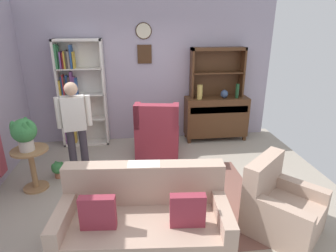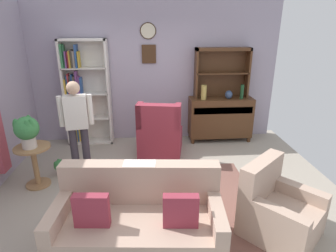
{
  "view_description": "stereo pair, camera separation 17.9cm",
  "coord_description": "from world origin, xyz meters",
  "px_view_note": "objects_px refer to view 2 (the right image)",
  "views": [
    {
      "loc": [
        -0.38,
        -3.66,
        2.38
      ],
      "look_at": [
        0.1,
        0.2,
        0.95
      ],
      "focal_mm": 30.14,
      "sensor_mm": 36.0,
      "label": 1
    },
    {
      "loc": [
        -0.2,
        -3.68,
        2.38
      ],
      "look_at": [
        0.1,
        0.2,
        0.95
      ],
      "focal_mm": 30.14,
      "sensor_mm": 36.0,
      "label": 2
    }
  ],
  "objects_px": {
    "wingback_chair": "(160,136)",
    "couch_floral": "(139,223)",
    "plant_stand": "(35,162)",
    "potted_plant_large": "(27,130)",
    "sideboard": "(220,117)",
    "bottle_wine": "(242,92)",
    "potted_plant_small": "(60,166)",
    "vase_round": "(229,95)",
    "vase_tall": "(204,92)",
    "sideboard_hutch": "(222,66)",
    "person_reading": "(77,123)",
    "bookshelf": "(83,93)",
    "armchair_floral": "(278,212)"
  },
  "relations": [
    {
      "from": "armchair_floral",
      "to": "sideboard_hutch",
      "type": "bearing_deg",
      "value": 89.5
    },
    {
      "from": "bottle_wine",
      "to": "potted_plant_large",
      "type": "distance_m",
      "value": 3.96
    },
    {
      "from": "couch_floral",
      "to": "plant_stand",
      "type": "relative_size",
      "value": 2.86
    },
    {
      "from": "plant_stand",
      "to": "potted_plant_large",
      "type": "bearing_deg",
      "value": -108.42
    },
    {
      "from": "sideboard",
      "to": "plant_stand",
      "type": "bearing_deg",
      "value": -154.08
    },
    {
      "from": "bookshelf",
      "to": "plant_stand",
      "type": "height_order",
      "value": "bookshelf"
    },
    {
      "from": "bookshelf",
      "to": "armchair_floral",
      "type": "xyz_separation_m",
      "value": [
        2.77,
        -2.97,
        -0.77
      ]
    },
    {
      "from": "vase_tall",
      "to": "bottle_wine",
      "type": "relative_size",
      "value": 0.99
    },
    {
      "from": "sideboard_hutch",
      "to": "potted_plant_large",
      "type": "xyz_separation_m",
      "value": [
        -3.26,
        -1.72,
        -0.63
      ]
    },
    {
      "from": "vase_round",
      "to": "person_reading",
      "type": "xyz_separation_m",
      "value": [
        -2.76,
        -1.21,
        -0.1
      ]
    },
    {
      "from": "sideboard_hutch",
      "to": "armchair_floral",
      "type": "bearing_deg",
      "value": -90.5
    },
    {
      "from": "sideboard",
      "to": "vase_round",
      "type": "height_order",
      "value": "vase_round"
    },
    {
      "from": "sideboard",
      "to": "bottle_wine",
      "type": "bearing_deg",
      "value": -12.89
    },
    {
      "from": "person_reading",
      "to": "plant_stand",
      "type": "bearing_deg",
      "value": -153.95
    },
    {
      "from": "sideboard_hutch",
      "to": "vase_round",
      "type": "xyz_separation_m",
      "value": [
        0.13,
        -0.18,
        -0.55
      ]
    },
    {
      "from": "couch_floral",
      "to": "wingback_chair",
      "type": "bearing_deg",
      "value": 81.37
    },
    {
      "from": "potted_plant_large",
      "to": "sideboard_hutch",
      "type": "bearing_deg",
      "value": 27.87
    },
    {
      "from": "vase_round",
      "to": "person_reading",
      "type": "relative_size",
      "value": 0.11
    },
    {
      "from": "bookshelf",
      "to": "wingback_chair",
      "type": "relative_size",
      "value": 2.0
    },
    {
      "from": "potted_plant_small",
      "to": "person_reading",
      "type": "relative_size",
      "value": 0.18
    },
    {
      "from": "couch_floral",
      "to": "potted_plant_small",
      "type": "xyz_separation_m",
      "value": [
        -1.33,
        1.69,
        -0.15
      ]
    },
    {
      "from": "sideboard_hutch",
      "to": "plant_stand",
      "type": "bearing_deg",
      "value": -152.54
    },
    {
      "from": "bottle_wine",
      "to": "vase_round",
      "type": "bearing_deg",
      "value": 175.05
    },
    {
      "from": "wingback_chair",
      "to": "couch_floral",
      "type": "bearing_deg",
      "value": -98.63
    },
    {
      "from": "sideboard_hutch",
      "to": "person_reading",
      "type": "distance_m",
      "value": 3.05
    },
    {
      "from": "sideboard",
      "to": "vase_tall",
      "type": "bearing_deg",
      "value": -168.37
    },
    {
      "from": "wingback_chair",
      "to": "vase_round",
      "type": "bearing_deg",
      "value": 22.16
    },
    {
      "from": "sideboard",
      "to": "plant_stand",
      "type": "relative_size",
      "value": 1.99
    },
    {
      "from": "wingback_chair",
      "to": "person_reading",
      "type": "height_order",
      "value": "person_reading"
    },
    {
      "from": "potted_plant_large",
      "to": "potted_plant_small",
      "type": "distance_m",
      "value": 0.88
    },
    {
      "from": "sideboard_hutch",
      "to": "potted_plant_small",
      "type": "relative_size",
      "value": 4.03
    },
    {
      "from": "sideboard_hutch",
      "to": "wingback_chair",
      "type": "height_order",
      "value": "sideboard_hutch"
    },
    {
      "from": "vase_round",
      "to": "potted_plant_small",
      "type": "height_order",
      "value": "vase_round"
    },
    {
      "from": "vase_round",
      "to": "couch_floral",
      "type": "height_order",
      "value": "vase_round"
    },
    {
      "from": "plant_stand",
      "to": "vase_round",
      "type": "bearing_deg",
      "value": 24.11
    },
    {
      "from": "bottle_wine",
      "to": "potted_plant_large",
      "type": "relative_size",
      "value": 0.62
    },
    {
      "from": "potted_plant_large",
      "to": "sideboard",
      "type": "bearing_deg",
      "value": 26.35
    },
    {
      "from": "bookshelf",
      "to": "sideboard_hutch",
      "type": "height_order",
      "value": "bookshelf"
    },
    {
      "from": "bottle_wine",
      "to": "armchair_floral",
      "type": "relative_size",
      "value": 0.27
    },
    {
      "from": "sideboard_hutch",
      "to": "wingback_chair",
      "type": "bearing_deg",
      "value": -149.75
    },
    {
      "from": "vase_round",
      "to": "potted_plant_small",
      "type": "distance_m",
      "value": 3.45
    },
    {
      "from": "potted_plant_small",
      "to": "plant_stand",
      "type": "bearing_deg",
      "value": -132.79
    },
    {
      "from": "bookshelf",
      "to": "vase_round",
      "type": "bearing_deg",
      "value": -2.93
    },
    {
      "from": "sideboard",
      "to": "potted_plant_small",
      "type": "xyz_separation_m",
      "value": [
        -2.98,
        -1.29,
        -0.35
      ]
    },
    {
      "from": "bookshelf",
      "to": "sideboard",
      "type": "relative_size",
      "value": 1.62
    },
    {
      "from": "person_reading",
      "to": "bottle_wine",
      "type": "bearing_deg",
      "value": 21.46
    },
    {
      "from": "vase_round",
      "to": "wingback_chair",
      "type": "bearing_deg",
      "value": -157.84
    },
    {
      "from": "vase_tall",
      "to": "wingback_chair",
      "type": "bearing_deg",
      "value": -147.99
    },
    {
      "from": "potted_plant_small",
      "to": "person_reading",
      "type": "bearing_deg",
      "value": 2.35
    },
    {
      "from": "sideboard",
      "to": "sideboard_hutch",
      "type": "height_order",
      "value": "sideboard_hutch"
    }
  ]
}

